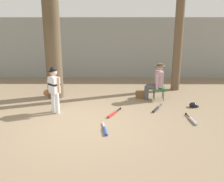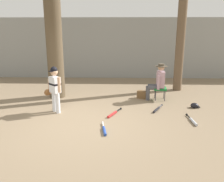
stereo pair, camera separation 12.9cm
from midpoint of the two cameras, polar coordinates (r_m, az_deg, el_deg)
The scene contains 13 objects.
ground_plane at distance 5.90m, azimuth -6.35°, elevation -8.03°, with size 60.00×60.00×0.00m, color #7F6B51.
concrete_back_wall at distance 11.37m, azimuth -2.40°, elevation 10.35°, with size 18.00×0.36×2.80m, color gray.
tree_near_player at distance 8.09m, azimuth -13.58°, elevation 14.56°, with size 0.81×0.81×5.41m.
tree_behind_spectator at distance 9.20m, azimuth 17.04°, elevation 16.51°, with size 0.44×0.44×5.74m.
young_ballplayer at distance 6.66m, azimuth -13.26°, elevation 1.04°, with size 0.58×0.44×1.31m.
folding_stool at distance 7.92m, azimuth 12.06°, elevation 0.47°, with size 0.43×0.43×0.41m.
seated_spectator at distance 7.85m, azimuth 11.45°, elevation 2.44°, with size 0.67×0.54×1.20m.
handbag_beside_stool at distance 8.03m, azimuth 7.85°, elevation -0.88°, with size 0.34×0.18×0.26m, color brown.
bat_aluminum_silver at distance 6.35m, azimuth 19.54°, elevation -6.86°, with size 0.10×0.75×0.07m.
bat_black_composite at distance 6.96m, azimuth 11.39°, elevation -4.36°, with size 0.40×0.69×0.07m.
bat_blue_youth at distance 5.48m, azimuth -1.23°, elevation -9.42°, with size 0.17×0.72×0.07m.
bat_red_barrel at distance 6.47m, azimuth 0.87°, elevation -5.52°, with size 0.40×0.74×0.07m.
batting_helmet_black at distance 7.47m, azimuth 19.87°, elevation -3.35°, with size 0.27×0.21×0.16m.
Camera 2 is at (0.87, -5.38, 2.29)m, focal length 37.67 mm.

